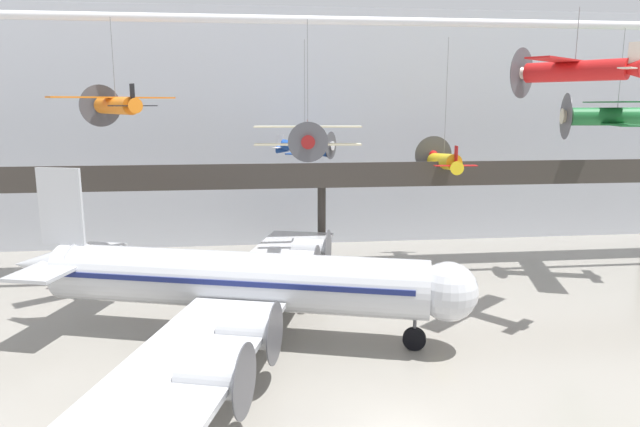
% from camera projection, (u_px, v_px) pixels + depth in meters
% --- Properties ---
extents(hangar_back_wall, '(140.00, 3.00, 22.43)m').
position_uv_depth(hangar_back_wall, '(311.00, 129.00, 55.91)').
color(hangar_back_wall, silver).
rests_on(hangar_back_wall, ground).
extents(mezzanine_walkway, '(110.00, 3.20, 8.97)m').
position_uv_depth(mezzanine_walkway, '(323.00, 181.00, 47.08)').
color(mezzanine_walkway, '#38332D').
rests_on(mezzanine_walkway, ground).
extents(ceiling_truss_beam, '(120.00, 0.60, 0.60)m').
position_uv_depth(ceiling_truss_beam, '(332.00, 20.00, 39.79)').
color(ceiling_truss_beam, silver).
extents(airliner_silver_main, '(27.38, 31.80, 9.87)m').
position_uv_depth(airliner_silver_main, '(234.00, 281.00, 33.11)').
color(airliner_silver_main, silver).
rests_on(airliner_silver_main, ground).
extents(suspended_plane_yellow_lowwing, '(9.30, 7.59, 11.28)m').
position_uv_depth(suspended_plane_yellow_lowwing, '(444.00, 162.00, 47.06)').
color(suspended_plane_yellow_lowwing, yellow).
extents(suspended_plane_green_biplane, '(8.22, 9.80, 8.05)m').
position_uv_depth(suspended_plane_green_biplane, '(617.00, 116.00, 42.54)').
color(suspended_plane_green_biplane, '#1E6B33').
extents(suspended_plane_cream_biplane, '(7.14, 5.82, 8.93)m').
position_uv_depth(suspended_plane_cream_biplane, '(308.00, 138.00, 37.93)').
color(suspended_plane_cream_biplane, beige).
extents(suspended_plane_orange_highwing, '(7.53, 6.85, 7.00)m').
position_uv_depth(suspended_plane_orange_highwing, '(116.00, 105.00, 37.19)').
color(suspended_plane_orange_highwing, orange).
extents(suspended_plane_red_highwing, '(7.62, 7.19, 5.10)m').
position_uv_depth(suspended_plane_red_highwing, '(575.00, 70.00, 33.06)').
color(suspended_plane_red_highwing, red).
extents(suspended_plane_blue_trainer, '(5.51, 6.11, 9.84)m').
position_uv_depth(suspended_plane_blue_trainer, '(305.00, 148.00, 48.76)').
color(suspended_plane_blue_trainer, '#1E4CAD').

